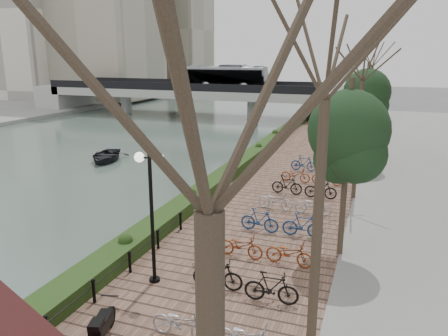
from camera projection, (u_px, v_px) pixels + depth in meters
The scene contains 12 objects.
river_water at pixel (92, 144), 38.71m from camera, with size 30.00×130.00×0.02m, color #4D6056.
promenade at pixel (284, 186), 25.53m from camera, with size 8.00×75.00×0.50m, color brown.
hedge at pixel (242, 163), 28.79m from camera, with size 1.10×56.00×0.60m, color #1D3A15.
chain_fence at pixel (72, 310), 12.16m from camera, with size 0.10×14.10×0.70m.
lamppost at pixel (151, 188), 13.58m from camera, with size 1.02×0.32×4.42m.
motorcycle at pixel (103, 324), 11.30m from camera, with size 0.47×1.52×0.95m, color black, non-canonical shape.
pedestrian at pixel (204, 237), 15.75m from camera, with size 0.63×0.41×1.73m, color brown.
bicycle_parking at pixel (287, 213), 19.18m from camera, with size 2.40×19.89×1.00m.
street_trees at pixel (353, 151), 18.96m from camera, with size 3.20×37.12×6.80m.
bridge at pixel (194, 89), 55.67m from camera, with size 36.00×10.77×6.50m.
boat at pixel (106, 156), 32.45m from camera, with size 2.82×3.95×0.82m, color black.
far_buildings at pixel (101, 7), 80.66m from camera, with size 35.00×38.00×38.00m.
Camera 1 is at (9.08, -6.65, 7.75)m, focal length 35.00 mm.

